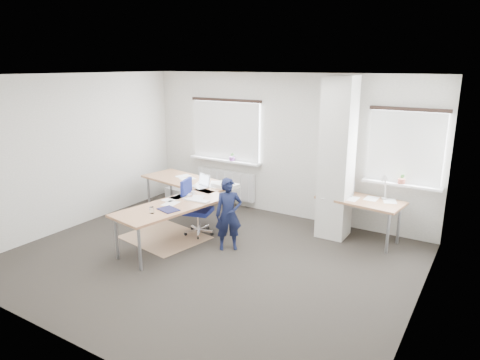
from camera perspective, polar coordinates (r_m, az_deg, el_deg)
The scene contains 8 objects.
ground at distance 6.83m, azimuth -4.08°, elevation -10.44°, with size 6.00×6.00×0.00m, color #2A2622.
room_shell at distance 6.54m, azimuth -0.74°, elevation 4.60°, with size 6.04×5.04×2.82m.
floor_mat at distance 7.72m, azimuth -9.98°, elevation -7.51°, with size 1.33×1.13×0.01m, color #997353.
white_crate at distance 9.68m, azimuth -8.33°, elevation -1.86°, with size 0.47×0.33×0.28m, color white.
desk_main at distance 7.79m, azimuth -7.53°, elevation -1.79°, with size 2.40×2.98×0.96m.
desk_side at distance 7.59m, azimuth 15.78°, elevation -2.77°, with size 1.48×0.87×1.22m.
task_chair at distance 7.69m, azimuth -5.79°, elevation -5.22°, with size 0.56×0.55×1.00m.
person at distance 6.94m, azimuth -1.53°, elevation -4.59°, with size 0.44×0.29×1.20m, color black.
Camera 1 is at (3.63, -4.98, 2.94)m, focal length 32.00 mm.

